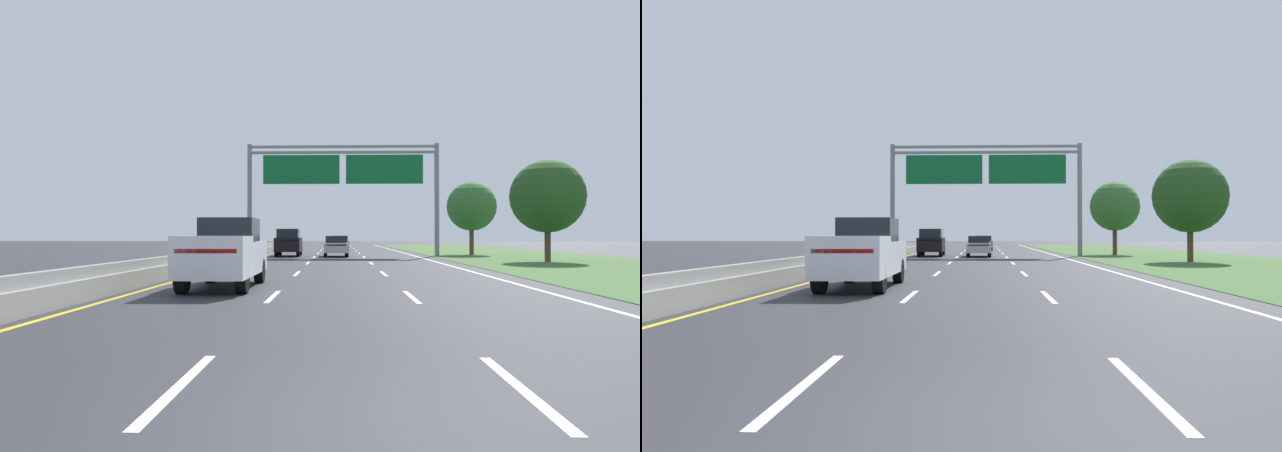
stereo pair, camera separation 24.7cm
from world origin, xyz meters
TOP-DOWN VIEW (x-y plane):
  - ground_plane at (0.00, 35.00)m, footprint 220.00×220.00m
  - lane_striping at (0.00, 34.54)m, footprint 11.96×106.00m
  - grass_verge_right at (13.95, 35.00)m, footprint 14.00×110.00m
  - median_barrier_concrete at (-6.60, 35.00)m, footprint 0.60×110.00m
  - overhead_sign_gantry at (0.30, 39.83)m, footprint 15.06×0.42m
  - pickup_truck_white at (-3.64, 13.02)m, footprint 2.03×5.41m
  - car_gold_centre_lane_sedan at (0.15, 55.45)m, footprint 1.87×4.42m
  - car_silver_centre_lane_sedan at (-0.22, 38.53)m, footprint 1.85×4.41m
  - car_black_left_lane_suv at (-3.91, 39.38)m, footprint 1.97×4.73m
  - roadside_tree_mid at (12.76, 30.53)m, footprint 4.48×4.48m
  - roadside_tree_far at (10.98, 42.66)m, footprint 4.05×4.05m

SIDE VIEW (x-z plane):
  - ground_plane at x=0.00m, z-range 0.00..0.00m
  - lane_striping at x=0.00m, z-range 0.00..0.01m
  - grass_verge_right at x=13.95m, z-range 0.00..0.02m
  - median_barrier_concrete at x=-6.60m, z-range -0.07..0.78m
  - car_gold_centre_lane_sedan at x=0.15m, z-range 0.03..1.60m
  - car_silver_centre_lane_sedan at x=-0.22m, z-range 0.03..1.60m
  - pickup_truck_white at x=-3.64m, z-range -0.03..2.17m
  - car_black_left_lane_suv at x=-3.91m, z-range 0.04..2.15m
  - roadside_tree_far at x=10.98m, z-range 0.98..7.03m
  - roadside_tree_mid at x=12.76m, z-range 0.88..7.14m
  - overhead_sign_gantry at x=0.30m, z-range 1.92..10.73m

